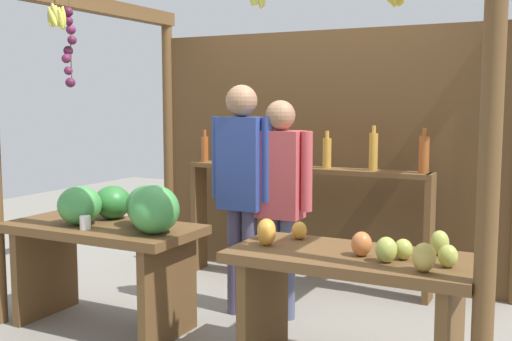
% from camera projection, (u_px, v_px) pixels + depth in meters
% --- Properties ---
extents(ground_plane, '(12.00, 12.00, 0.00)m').
position_uv_depth(ground_plane, '(269.00, 312.00, 4.54)').
color(ground_plane, gray).
rests_on(ground_plane, ground).
extents(market_stall, '(3.31, 2.18, 2.38)m').
position_uv_depth(market_stall, '(295.00, 121.00, 4.82)').
color(market_stall, brown).
rests_on(market_stall, ground).
extents(fruit_counter_left, '(1.38, 0.69, 1.02)m').
position_uv_depth(fruit_counter_left, '(114.00, 231.00, 4.14)').
color(fruit_counter_left, brown).
rests_on(fruit_counter_left, ground).
extents(fruit_counter_right, '(1.34, 0.64, 0.86)m').
position_uv_depth(fruit_counter_right, '(352.00, 283.00, 3.39)').
color(fruit_counter_right, brown).
rests_on(fruit_counter_right, ground).
extents(bottle_shelf_unit, '(2.13, 0.22, 1.36)m').
position_uv_depth(bottle_shelf_unit, '(307.00, 191.00, 5.15)').
color(bottle_shelf_unit, brown).
rests_on(bottle_shelf_unit, ground).
extents(vendor_man, '(0.48, 0.22, 1.66)m').
position_uv_depth(vendor_man, '(242.00, 178.00, 4.40)').
color(vendor_man, '#49435E').
rests_on(vendor_man, ground).
extents(vendor_woman, '(0.48, 0.21, 1.55)m').
position_uv_depth(vendor_woman, '(280.00, 190.00, 4.34)').
color(vendor_woman, '#4D5372').
rests_on(vendor_woman, ground).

